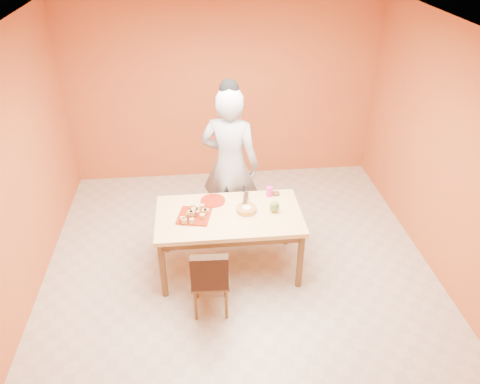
{
  "coord_description": "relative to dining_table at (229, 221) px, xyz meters",
  "views": [
    {
      "loc": [
        -0.42,
        -4.02,
        3.66
      ],
      "look_at": [
        0.02,
        0.3,
        0.98
      ],
      "focal_mm": 35.0,
      "sensor_mm": 36.0,
      "label": 1
    }
  ],
  "objects": [
    {
      "name": "dining_table",
      "position": [
        0.0,
        0.0,
        0.0
      ],
      "size": [
        1.6,
        0.9,
        0.76
      ],
      "color": "#EDD07C",
      "rests_on": "floor"
    },
    {
      "name": "dining_chair",
      "position": [
        -0.25,
        -0.65,
        -0.23
      ],
      "size": [
        0.4,
        0.46,
        0.84
      ],
      "rotation": [
        0.0,
        0.0,
        -0.04
      ],
      "color": "brown",
      "rests_on": "floor"
    },
    {
      "name": "floor",
      "position": [
        0.11,
        -0.22,
        -0.67
      ],
      "size": [
        5.0,
        5.0,
        0.0
      ],
      "primitive_type": "plane",
      "color": "beige",
      "rests_on": "ground"
    },
    {
      "name": "person",
      "position": [
        0.07,
        0.71,
        0.32
      ],
      "size": [
        0.84,
        0.69,
        1.97
      ],
      "primitive_type": "imported",
      "rotation": [
        0.0,
        0.0,
        2.78
      ],
      "color": "gray",
      "rests_on": "floor"
    },
    {
      "name": "cake_server",
      "position": [
        0.21,
        0.19,
        0.17
      ],
      "size": [
        0.11,
        0.28,
        0.01
      ],
      "primitive_type": "cube",
      "rotation": [
        0.0,
        0.0,
        -0.2
      ],
      "color": "silver",
      "rests_on": "sponge_cake"
    },
    {
      "name": "wall_back",
      "position": [
        0.11,
        2.28,
        0.68
      ],
      "size": [
        4.5,
        0.0,
        4.5
      ],
      "primitive_type": "plane",
      "rotation": [
        1.57,
        0.0,
        0.0
      ],
      "color": "#C6662D",
      "rests_on": "floor"
    },
    {
      "name": "sponge_cake",
      "position": [
        0.2,
        0.01,
        0.13
      ],
      "size": [
        0.29,
        0.29,
        0.05
      ],
      "primitive_type": "cylinder",
      "rotation": [
        0.0,
        0.0,
        -0.34
      ],
      "color": "#C67733",
      "rests_on": "white_cake_plate"
    },
    {
      "name": "checker_tin",
      "position": [
        0.58,
        0.34,
        0.11
      ],
      "size": [
        0.11,
        0.11,
        0.03
      ],
      "primitive_type": "cylinder",
      "rotation": [
        0.0,
        0.0,
        -0.32
      ],
      "color": "#3E2711",
      "rests_on": "dining_table"
    },
    {
      "name": "egg_ornament",
      "position": [
        0.5,
        -0.01,
        0.16
      ],
      "size": [
        0.14,
        0.12,
        0.14
      ],
      "primitive_type": "ellipsoid",
      "rotation": [
        0.0,
        0.0,
        -0.4
      ],
      "color": "olive",
      "rests_on": "dining_table"
    },
    {
      "name": "wall_left",
      "position": [
        -2.14,
        -0.22,
        0.68
      ],
      "size": [
        0.0,
        5.0,
        5.0
      ],
      "primitive_type": "plane",
      "rotation": [
        1.57,
        0.0,
        1.57
      ],
      "color": "#C6662D",
      "rests_on": "floor"
    },
    {
      "name": "pastry_platter",
      "position": [
        -0.38,
        -0.01,
        0.1
      ],
      "size": [
        0.41,
        0.41,
        0.02
      ],
      "primitive_type": "cube",
      "rotation": [
        0.0,
        0.0,
        -0.22
      ],
      "color": "maroon",
      "rests_on": "dining_table"
    },
    {
      "name": "wall_right",
      "position": [
        2.36,
        -0.22,
        0.68
      ],
      "size": [
        0.0,
        5.0,
        5.0
      ],
      "primitive_type": "plane",
      "rotation": [
        1.57,
        0.0,
        -1.57
      ],
      "color": "#C6662D",
      "rests_on": "floor"
    },
    {
      "name": "pastry_pile",
      "position": [
        -0.38,
        -0.01,
        0.16
      ],
      "size": [
        0.31,
        0.31,
        0.1
      ],
      "primitive_type": null,
      "color": "tan",
      "rests_on": "pastry_platter"
    },
    {
      "name": "magenta_glass",
      "position": [
        0.5,
        0.33,
        0.15
      ],
      "size": [
        0.1,
        0.1,
        0.11
      ],
      "primitive_type": "cylinder",
      "rotation": [
        0.0,
        0.0,
        -0.32
      ],
      "color": "#DF218B",
      "rests_on": "dining_table"
    },
    {
      "name": "ceiling",
      "position": [
        0.11,
        -0.22,
        2.03
      ],
      "size": [
        5.0,
        5.0,
        0.0
      ],
      "primitive_type": "plane",
      "rotation": [
        3.14,
        0.0,
        0.0
      ],
      "color": "white",
      "rests_on": "wall_back"
    },
    {
      "name": "white_cake_plate",
      "position": [
        0.2,
        0.01,
        0.1
      ],
      "size": [
        0.33,
        0.33,
        0.01
      ],
      "primitive_type": "cylinder",
      "rotation": [
        0.0,
        0.0,
        -0.24
      ],
      "color": "white",
      "rests_on": "dining_table"
    },
    {
      "name": "red_dinner_plate",
      "position": [
        -0.16,
        0.28,
        0.1
      ],
      "size": [
        0.29,
        0.29,
        0.02
      ],
      "primitive_type": "cylinder",
      "rotation": [
        0.0,
        0.0,
        -0.02
      ],
      "color": "maroon",
      "rests_on": "dining_table"
    }
  ]
}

